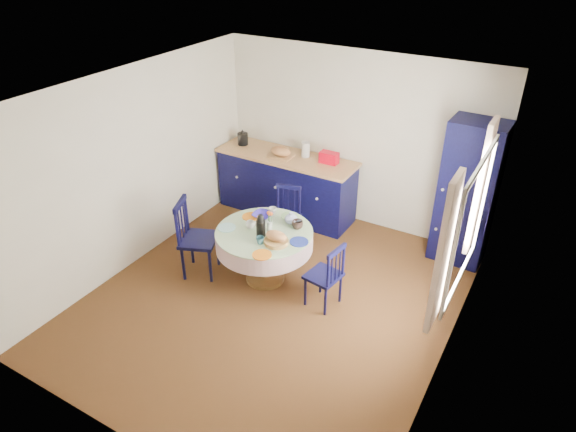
# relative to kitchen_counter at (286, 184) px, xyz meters

# --- Properties ---
(floor) EXTENTS (4.50, 4.50, 0.00)m
(floor) POSITION_rel_kitchen_counter_xyz_m (0.91, -1.90, -0.49)
(floor) COLOR black
(floor) RESTS_ON ground
(ceiling) EXTENTS (4.50, 4.50, 0.00)m
(ceiling) POSITION_rel_kitchen_counter_xyz_m (0.91, -1.90, 2.01)
(ceiling) COLOR white
(ceiling) RESTS_ON wall_back
(wall_back) EXTENTS (4.00, 0.02, 2.50)m
(wall_back) POSITION_rel_kitchen_counter_xyz_m (0.91, 0.35, 0.76)
(wall_back) COLOR silver
(wall_back) RESTS_ON floor
(wall_left) EXTENTS (0.02, 4.50, 2.50)m
(wall_left) POSITION_rel_kitchen_counter_xyz_m (-1.09, -1.90, 0.76)
(wall_left) COLOR silver
(wall_left) RESTS_ON floor
(wall_right) EXTENTS (0.02, 4.50, 2.50)m
(wall_right) POSITION_rel_kitchen_counter_xyz_m (2.91, -1.90, 0.76)
(wall_right) COLOR silver
(wall_right) RESTS_ON floor
(window) EXTENTS (0.10, 1.74, 1.45)m
(window) POSITION_rel_kitchen_counter_xyz_m (2.87, -1.60, 1.04)
(window) COLOR white
(window) RESTS_ON wall_right
(kitchen_counter) EXTENTS (2.12, 0.67, 1.19)m
(kitchen_counter) POSITION_rel_kitchen_counter_xyz_m (0.00, 0.00, 0.00)
(kitchen_counter) COLOR black
(kitchen_counter) RESTS_ON floor
(pantry_cabinet) EXTENTS (0.68, 0.50, 1.91)m
(pantry_cabinet) POSITION_rel_kitchen_counter_xyz_m (2.57, 0.10, 0.47)
(pantry_cabinet) COLOR black
(pantry_cabinet) RESTS_ON floor
(dining_table) EXTENTS (1.17, 1.17, 0.99)m
(dining_table) POSITION_rel_kitchen_counter_xyz_m (0.63, -1.60, 0.10)
(dining_table) COLOR brown
(dining_table) RESTS_ON floor
(chair_left) EXTENTS (0.57, 0.58, 1.01)m
(chair_left) POSITION_rel_kitchen_counter_xyz_m (-0.21, -1.89, 0.03)
(chair_left) COLOR black
(chair_left) RESTS_ON floor
(chair_far) EXTENTS (0.46, 0.45, 0.84)m
(chair_far) POSITION_rel_kitchen_counter_xyz_m (0.44, -0.75, -0.06)
(chair_far) COLOR black
(chair_far) RESTS_ON floor
(chair_right) EXTENTS (0.41, 0.42, 0.83)m
(chair_right) POSITION_rel_kitchen_counter_xyz_m (1.49, -1.66, -0.06)
(chair_right) COLOR black
(chair_right) RESTS_ON floor
(mug_a) EXTENTS (0.11, 0.11, 0.09)m
(mug_a) POSITION_rel_kitchen_counter_xyz_m (0.44, -1.62, 0.27)
(mug_a) COLOR silver
(mug_a) RESTS_ON dining_table
(mug_b) EXTENTS (0.09, 0.09, 0.09)m
(mug_b) POSITION_rel_kitchen_counter_xyz_m (0.73, -1.85, 0.27)
(mug_b) COLOR #2F5D68
(mug_b) RESTS_ON dining_table
(mug_c) EXTENTS (0.14, 0.14, 0.11)m
(mug_c) POSITION_rel_kitchen_counter_xyz_m (0.94, -1.34, 0.28)
(mug_c) COLOR black
(mug_c) RESTS_ON dining_table
(mug_d) EXTENTS (0.10, 0.10, 0.09)m
(mug_d) POSITION_rel_kitchen_counter_xyz_m (0.50, -1.21, 0.27)
(mug_d) COLOR silver
(mug_d) RESTS_ON dining_table
(cobalt_bowl) EXTENTS (0.24, 0.24, 0.06)m
(cobalt_bowl) POSITION_rel_kitchen_counter_xyz_m (0.43, -1.33, 0.25)
(cobalt_bowl) COLOR navy
(cobalt_bowl) RESTS_ON dining_table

